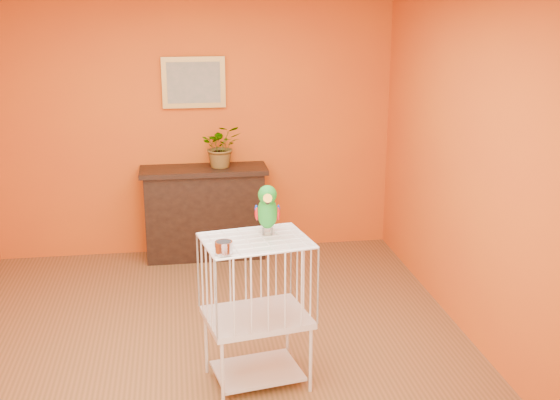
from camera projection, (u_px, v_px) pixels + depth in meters
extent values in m
plane|color=brown|center=(211.00, 352.00, 5.26)|extent=(4.50, 4.50, 0.00)
plane|color=#C54712|center=(195.00, 127.00, 7.03)|extent=(4.00, 0.00, 4.00)
plane|color=#C54712|center=(235.00, 330.00, 2.76)|extent=(4.00, 0.00, 4.00)
plane|color=#C54712|center=(477.00, 174.00, 5.18)|extent=(0.00, 4.50, 4.50)
cube|color=black|center=(205.00, 215.00, 7.07)|extent=(1.17, 0.39, 0.88)
cube|color=black|center=(204.00, 170.00, 6.94)|extent=(1.25, 0.45, 0.05)
cube|color=black|center=(206.00, 220.00, 6.91)|extent=(0.82, 0.02, 0.44)
cube|color=#552E18|center=(181.00, 227.00, 7.02)|extent=(0.05, 0.18, 0.27)
cube|color=#2D5128|center=(189.00, 226.00, 7.03)|extent=(0.05, 0.18, 0.27)
cube|color=#552E18|center=(198.00, 226.00, 7.04)|extent=(0.05, 0.18, 0.27)
cube|color=#2D5128|center=(207.00, 226.00, 7.06)|extent=(0.05, 0.18, 0.27)
cube|color=#552E18|center=(217.00, 225.00, 7.07)|extent=(0.05, 0.18, 0.27)
imported|color=#26722D|center=(221.00, 150.00, 6.93)|extent=(0.41, 0.45, 0.33)
cube|color=#A6803B|center=(194.00, 82.00, 6.88)|extent=(0.62, 0.03, 0.50)
cube|color=gray|center=(194.00, 83.00, 6.86)|extent=(0.52, 0.01, 0.40)
cube|color=beige|center=(257.00, 371.00, 4.83)|extent=(0.64, 0.53, 0.02)
cube|color=beige|center=(257.00, 317.00, 4.72)|extent=(0.75, 0.63, 0.04)
cube|color=beige|center=(256.00, 241.00, 4.56)|extent=(0.75, 0.63, 0.01)
cylinder|color=beige|center=(223.00, 375.00, 4.48)|extent=(0.02, 0.02, 0.47)
cylinder|color=beige|center=(311.00, 360.00, 4.67)|extent=(0.02, 0.02, 0.47)
cylinder|color=beige|center=(206.00, 343.00, 4.91)|extent=(0.02, 0.02, 0.47)
cylinder|color=beige|center=(288.00, 330.00, 5.09)|extent=(0.02, 0.02, 0.47)
cylinder|color=silver|center=(224.00, 247.00, 4.30)|extent=(0.11, 0.11, 0.08)
cylinder|color=#59544C|center=(263.00, 232.00, 4.65)|extent=(0.02, 0.02, 0.05)
cylinder|color=#59544C|center=(272.00, 231.00, 4.66)|extent=(0.02, 0.02, 0.05)
ellipsoid|color=#0C8027|center=(267.00, 213.00, 4.62)|extent=(0.16, 0.21, 0.25)
ellipsoid|color=#0C8027|center=(267.00, 195.00, 4.54)|extent=(0.14, 0.14, 0.12)
cone|color=orange|center=(268.00, 199.00, 4.49)|extent=(0.07, 0.09, 0.08)
cone|color=black|center=(268.00, 202.00, 4.51)|extent=(0.03, 0.03, 0.03)
sphere|color=black|center=(261.00, 194.00, 4.52)|extent=(0.02, 0.02, 0.02)
sphere|color=black|center=(274.00, 194.00, 4.52)|extent=(0.02, 0.02, 0.02)
ellipsoid|color=#A50C0C|center=(257.00, 214.00, 4.63)|extent=(0.04, 0.08, 0.09)
ellipsoid|color=navy|center=(278.00, 214.00, 4.63)|extent=(0.04, 0.08, 0.09)
cone|color=#0C8027|center=(267.00, 221.00, 4.72)|extent=(0.10, 0.18, 0.14)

